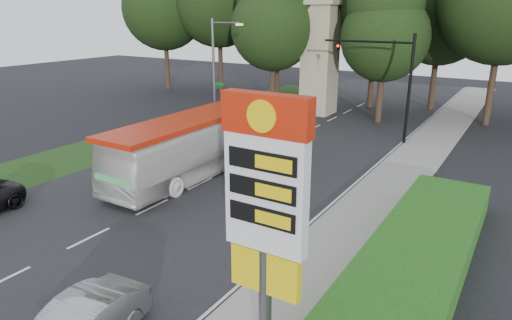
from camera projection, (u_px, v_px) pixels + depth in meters
The scene contains 11 objects.
road_surface at pixel (212, 178), 24.34m from camera, with size 14.00×80.00×0.02m, color black.
sidewalk_right at pixel (367, 212), 20.08m from camera, with size 3.00×80.00×0.12m, color gray.
grass_verge_left at pixel (158, 131), 33.94m from camera, with size 5.00×50.00×0.02m, color #193814.
hedge at pixel (416, 260), 15.18m from camera, with size 3.00×14.00×1.20m, color #1C5416.
gas_station_pylon at pixel (266, 199), 10.27m from camera, with size 2.10×0.45×6.85m.
traffic_signal_mast at pixel (390, 73), 29.76m from camera, with size 6.10×0.35×7.20m.
streetlight_signs at pixel (216, 67), 34.55m from camera, with size 2.75×0.98×8.00m.
monument at pixel (320, 54), 38.32m from camera, with size 3.00×3.00×10.05m.
tree_monument_left at pixel (273, 9), 38.40m from camera, with size 7.28×7.28×14.30m.
tree_monument_right at pixel (386, 18), 34.27m from camera, with size 6.72×6.72×13.20m.
transit_bus at pixel (195, 146), 24.49m from camera, with size 2.72×11.62×3.24m, color silver.
Camera 1 is at (14.00, -6.20, 8.48)m, focal length 32.00 mm.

